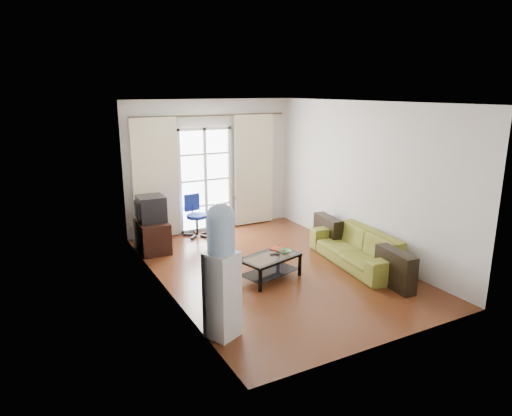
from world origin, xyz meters
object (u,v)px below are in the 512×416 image
Objects in this scene: crt_tv at (150,209)px; coffee_table at (270,264)px; sofa at (358,248)px; water_cooler at (222,269)px; task_chair at (196,224)px; tv_stand at (152,236)px.

coffee_table is at bearing -57.96° from crt_tv.
sofa is 3.21m from water_cooler.
water_cooler is (-1.12, -3.80, 0.62)m from task_chair.
tv_stand is at bearing -88.92° from crt_tv.
tv_stand is (-2.88, 2.28, -0.01)m from sofa.
coffee_table is (-1.63, 0.15, -0.04)m from sofa.
coffee_table is at bearing 16.96° from water_cooler.
water_cooler is at bearing -138.13° from coffee_table.
task_chair reaches higher than sofa.
water_cooler reaches higher than coffee_table.
tv_stand is at bearing -164.03° from task_chair.
sofa is 1.97× the size of coffee_table.
water_cooler is (-0.09, -3.33, 0.58)m from tv_stand.
sofa is 3.67m from tv_stand.
sofa reaches higher than coffee_table.
coffee_table is 2.61m from task_chair.
coffee_table is at bearing -88.14° from sofa.
sofa is at bearing -36.77° from crt_tv.
crt_tv reaches higher than task_chair.
water_cooler is at bearing -114.89° from task_chair.
coffee_table is at bearing -93.61° from task_chair.
task_chair is (1.03, 0.43, -0.55)m from crt_tv.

